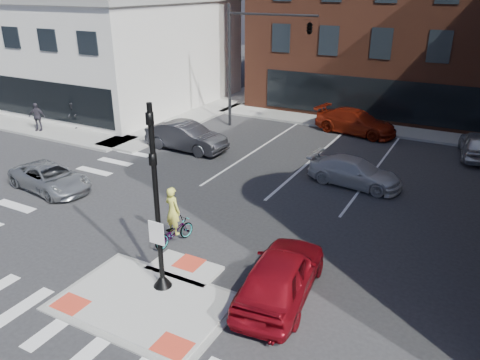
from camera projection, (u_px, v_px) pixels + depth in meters
The scene contains 18 objects.
ground at pixel (155, 295), 14.79m from camera, with size 120.00×120.00×0.00m, color #28282B.
refuge_island at pixel (150, 298), 14.56m from camera, with size 5.40×4.65×0.13m.
sidewalk_nw at pixel (103, 117), 34.52m from camera, with size 23.50×20.50×0.15m.
sidewalk_n at pixel (396, 130), 31.29m from camera, with size 26.00×3.00×0.15m, color gray.
building_nw at pixel (91, 48), 39.02m from camera, with size 20.40×16.40×14.40m.
building_n at pixel (435, 2), 36.41m from camera, with size 24.40×18.40×15.50m.
building_far_left at pixel (393, 21), 56.80m from camera, with size 10.00×12.00×10.00m, color slate.
signal_pole at pixel (158, 224), 14.20m from camera, with size 0.60×0.60×5.98m.
mast_arm_signal at pixel (286, 36), 28.52m from camera, with size 6.10×2.24×8.00m.
silver_suv at pixel (50, 178), 22.17m from camera, with size 2.06×4.47×1.24m, color #A8ACAF.
red_sedan at pixel (281, 275), 14.40m from camera, with size 1.93×4.80×1.64m, color maroon.
white_pickup at pixel (355, 172), 22.71m from camera, with size 1.85×4.56×1.32m, color silver.
bg_car_dark at pixel (186, 137), 27.51m from camera, with size 1.73×4.97×1.64m, color #26262B.
bg_car_silver at pixel (478, 145), 26.29m from camera, with size 1.80×4.47×1.52m, color silver.
bg_car_red at pixel (356, 122), 30.61m from camera, with size 2.19×5.38×1.56m, color maroon.
cyclist at pixel (174, 225), 17.46m from camera, with size 1.02×1.95×2.32m.
pedestrian_a at pixel (73, 115), 31.21m from camera, with size 0.85×0.66×1.75m, color black.
pedestrian_b at pixel (37, 117), 30.66m from camera, with size 1.08×0.45×1.85m, color #302D37.
Camera 1 is at (8.18, -9.48, 9.07)m, focal length 35.00 mm.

